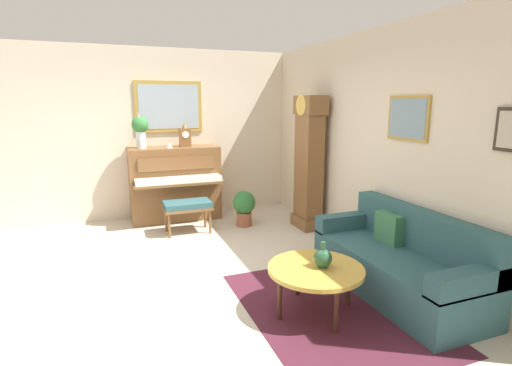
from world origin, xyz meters
The scene contains 14 objects.
ground_plane centered at (0.00, 0.00, -0.05)m, with size 6.40×6.00×0.10m, color beige.
wall_left centered at (-2.60, 0.01, 1.41)m, with size 0.13×4.90×2.80m.
wall_back centered at (0.01, 2.40, 1.40)m, with size 5.30×0.13×2.80m.
area_rug centered at (1.27, 1.13, 0.00)m, with size 2.10×1.50×0.01m, color #4C1E2D.
piano centered at (-2.23, 0.27, 0.61)m, with size 0.87×1.44×1.21m.
piano_bench centered at (-1.44, 0.31, 0.41)m, with size 0.42×0.70×0.48m.
grandfather_clock centered at (-1.03, 2.11, 0.96)m, with size 0.52×0.34×2.03m.
couch centered at (1.18, 1.98, 0.31)m, with size 1.90×0.80×0.84m.
coffee_table centered at (1.24, 0.97, 0.41)m, with size 0.88×0.88×0.45m.
mantel_clock centered at (-2.23, 0.46, 1.38)m, with size 0.13×0.18×0.38m.
flower_vase centered at (-2.23, -0.23, 1.52)m, with size 0.26×0.26×0.58m.
teacup centered at (-2.16, 0.19, 1.23)m, with size 0.12×0.12×0.06m.
green_jug centered at (1.26, 1.03, 0.53)m, with size 0.17×0.17×0.24m.
potted_plant centered at (-1.45, 1.21, 0.32)m, with size 0.36×0.36×0.56m.
Camera 1 is at (4.15, -0.73, 1.91)m, focal length 27.31 mm.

